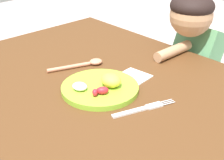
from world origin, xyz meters
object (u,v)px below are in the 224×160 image
at_px(plate, 101,87).
at_px(fork, 142,109).
at_px(spoon, 84,64).
at_px(person, 191,84).

bearing_deg(plate, fork, 5.45).
relative_size(plate, fork, 1.24).
xyz_separation_m(fork, spoon, (-0.36, 0.06, 0.01)).
xyz_separation_m(plate, fork, (0.17, 0.02, -0.01)).
height_order(plate, person, person).
bearing_deg(fork, spoon, 97.88).
distance_m(plate, person, 0.61).
distance_m(spoon, person, 0.56).
bearing_deg(fork, person, 36.37).
distance_m(fork, person, 0.62).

